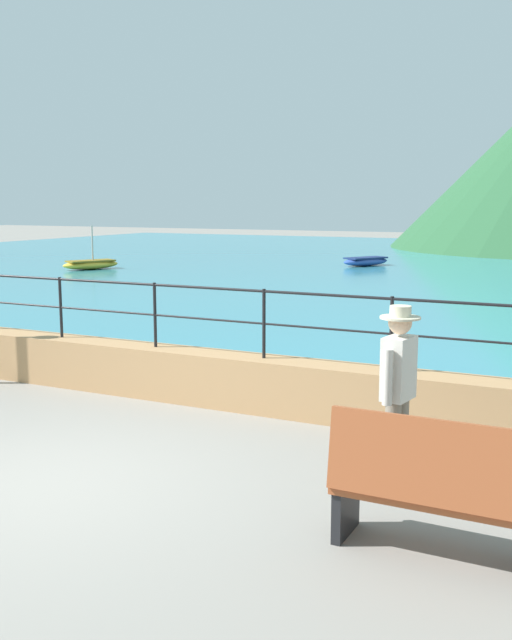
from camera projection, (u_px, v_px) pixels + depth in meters
ground_plane at (44, 483)px, 7.08m from camera, size 120.00×120.00×0.00m
promenade_wall at (208, 378)px, 9.87m from camera, size 20.00×0.56×0.70m
railing at (207, 307)px, 9.71m from camera, size 18.44×0.04×0.90m
lake_water at (482, 268)px, 29.98m from camera, size 64.00×44.32×0.06m
bench_far at (442, 490)px, 5.47m from camera, size 1.71×0.57×1.13m
person_walking at (398, 387)px, 6.85m from camera, size 0.38×0.56×1.75m
boat_1 at (366, 261)px, 30.49m from camera, size 1.92×2.44×0.36m
boat_2 at (91, 264)px, 28.91m from camera, size 1.85×2.46×1.72m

